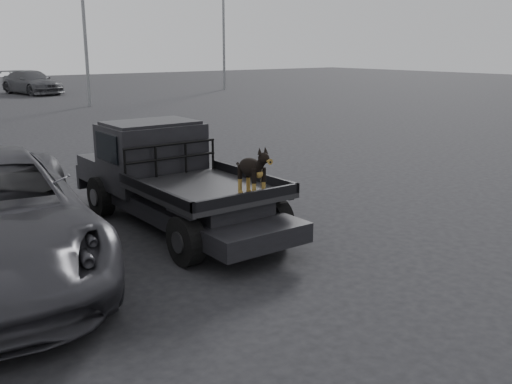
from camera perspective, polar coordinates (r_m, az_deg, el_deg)
ground at (r=8.48m, az=0.71°, el=-7.40°), size 120.00×120.00×0.00m
flatbed_ute at (r=10.23m, az=-7.80°, el=-0.99°), size 2.00×5.40×0.92m
ute_cab at (r=10.86m, az=-10.42°, el=4.66°), size 1.72×1.30×0.88m
headache_rack at (r=10.23m, az=-8.48°, el=3.22°), size 1.80×0.08×0.55m
dog at (r=8.72m, az=-0.43°, el=2.08°), size 0.32×0.60×0.74m
distant_car_b at (r=42.34m, az=-21.51°, el=10.17°), size 3.27×5.76×1.57m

